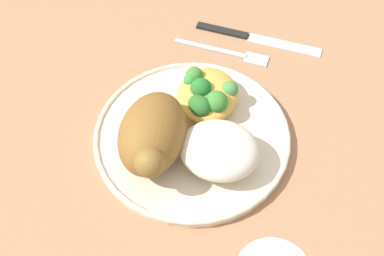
# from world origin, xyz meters

# --- Properties ---
(ground_plane) EXTENTS (2.00, 2.00, 0.00)m
(ground_plane) POSITION_xyz_m (0.00, 0.00, 0.00)
(ground_plane) COLOR #A27351
(plate) EXTENTS (0.25, 0.25, 0.01)m
(plate) POSITION_xyz_m (0.00, 0.00, 0.01)
(plate) COLOR beige
(plate) RESTS_ON ground_plane
(roasted_chicken) EXTENTS (0.12, 0.08, 0.07)m
(roasted_chicken) POSITION_xyz_m (0.04, -0.04, 0.05)
(roasted_chicken) COLOR brown
(roasted_chicken) RESTS_ON plate
(rice_pile) EXTENTS (0.08, 0.09, 0.05)m
(rice_pile) POSITION_xyz_m (0.03, 0.04, 0.04)
(rice_pile) COLOR white
(rice_pile) RESTS_ON plate
(mac_cheese_with_broccoli) EXTENTS (0.09, 0.08, 0.04)m
(mac_cheese_with_broccoli) POSITION_xyz_m (-0.05, 0.01, 0.03)
(mac_cheese_with_broccoli) COLOR gold
(mac_cheese_with_broccoli) RESTS_ON plate
(fork) EXTENTS (0.03, 0.14, 0.01)m
(fork) POSITION_xyz_m (-0.16, 0.02, 0.00)
(fork) COLOR #B2B2B7
(fork) RESTS_ON ground_plane
(knife) EXTENTS (0.03, 0.19, 0.01)m
(knife) POSITION_xyz_m (-0.20, 0.04, 0.00)
(knife) COLOR black
(knife) RESTS_ON ground_plane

